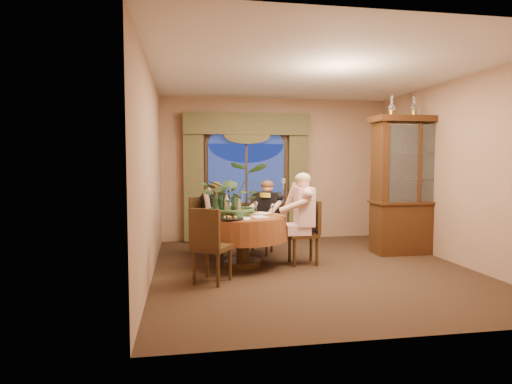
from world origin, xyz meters
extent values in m
plane|color=black|center=(0.00, 0.00, 0.00)|extent=(5.00, 5.00, 0.00)
plane|color=#916A50|center=(0.00, 2.50, 1.40)|extent=(4.50, 0.00, 4.50)
plane|color=#916A50|center=(2.25, 0.00, 1.40)|extent=(0.00, 5.00, 5.00)
plane|color=white|center=(0.00, 0.00, 2.80)|extent=(5.00, 5.00, 0.00)
cube|color=#444024|center=(-1.63, 2.38, 1.18)|extent=(0.38, 0.14, 2.32)
cube|color=#444024|center=(0.43, 2.38, 1.18)|extent=(0.38, 0.14, 2.32)
cylinder|color=maroon|center=(-0.96, 0.33, 0.38)|extent=(1.58, 1.58, 0.75)
cube|color=#31180A|center=(1.98, 0.76, 1.15)|extent=(1.42, 0.56, 2.30)
cube|color=black|center=(-0.05, 0.29, 0.48)|extent=(0.44, 0.44, 0.96)
cube|color=black|center=(-0.57, 1.13, 0.48)|extent=(0.56, 0.56, 0.96)
cube|color=black|center=(-1.44, 1.06, 0.48)|extent=(0.58, 0.58, 0.96)
cube|color=black|center=(-1.47, -0.47, 0.48)|extent=(0.58, 0.58, 0.96)
imported|color=#35522D|center=(-1.07, 0.45, 1.41)|extent=(1.06, 1.18, 0.92)
imported|color=brown|center=(-0.89, 0.24, 0.77)|extent=(0.15, 0.15, 0.05)
cylinder|color=black|center=(-1.18, -0.08, 0.76)|extent=(0.34, 0.34, 0.02)
cylinder|color=tan|center=(-1.20, 0.34, 0.92)|extent=(0.07, 0.07, 0.33)
cylinder|color=tan|center=(-1.35, 0.40, 0.92)|extent=(0.07, 0.07, 0.33)
cylinder|color=black|center=(-1.28, 0.35, 0.92)|extent=(0.07, 0.07, 0.33)
cylinder|color=black|center=(-1.10, 0.27, 0.92)|extent=(0.07, 0.07, 0.33)
cylinder|color=black|center=(-1.22, 0.53, 0.92)|extent=(0.07, 0.07, 0.33)
cylinder|color=black|center=(-1.38, 0.23, 0.92)|extent=(0.07, 0.07, 0.33)
cube|color=white|center=(-0.75, 0.16, 0.75)|extent=(0.28, 0.35, 0.00)
cube|color=white|center=(-0.62, 0.56, 0.75)|extent=(0.34, 0.37, 0.00)
cube|color=white|center=(-1.01, 0.00, 0.75)|extent=(0.28, 0.34, 0.00)
camera|label=1|loc=(-1.82, -5.89, 1.54)|focal=30.00mm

